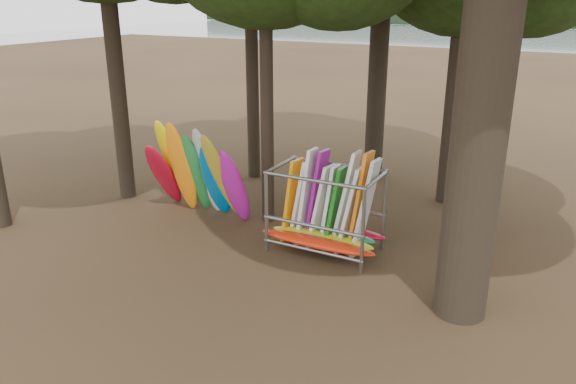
% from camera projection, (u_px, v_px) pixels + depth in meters
% --- Properties ---
extents(ground, '(120.00, 120.00, 0.00)m').
position_uv_depth(ground, '(248.00, 261.00, 13.98)').
color(ground, '#47331E').
rests_on(ground, ground).
extents(lake, '(160.00, 160.00, 0.00)m').
position_uv_depth(lake, '(529.00, 51.00, 63.75)').
color(lake, gray).
rests_on(lake, ground).
extents(far_shore, '(160.00, 4.00, 4.00)m').
position_uv_depth(far_shore, '(562.00, 17.00, 104.55)').
color(far_shore, black).
rests_on(far_shore, ground).
extents(kayak_row, '(3.50, 2.04, 3.08)m').
position_uv_depth(kayak_row, '(197.00, 174.00, 16.37)').
color(kayak_row, '#B40C24').
rests_on(kayak_row, ground).
extents(storage_rack, '(3.13, 1.58, 2.70)m').
position_uv_depth(storage_rack, '(326.00, 213.00, 14.25)').
color(storage_rack, gray).
rests_on(storage_rack, ground).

